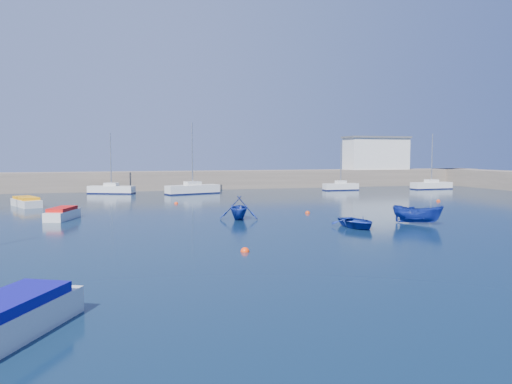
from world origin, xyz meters
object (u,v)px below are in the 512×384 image
object	(u,v)px
sailboat_7	(341,186)
motorboat_1	(62,214)
dinghy_center	(357,222)
sailboat_6	(193,189)
dinghy_right	(417,214)
sailboat_5	(111,189)
motorboat_3	(10,317)
motorboat_2	(26,202)
dinghy_left	(239,208)
harbor_office	(376,154)
sailboat_8	(431,185)

from	to	relation	value
sailboat_7	motorboat_1	size ratio (longest dim) A/B	1.63
motorboat_1	dinghy_center	size ratio (longest dim) A/B	1.12
sailboat_6	dinghy_center	bearing A→B (deg)	173.19
sailboat_6	dinghy_right	distance (m)	33.95
sailboat_5	motorboat_3	size ratio (longest dim) A/B	1.53
motorboat_2	motorboat_3	distance (m)	37.54
dinghy_center	dinghy_left	distance (m)	9.37
sailboat_5	dinghy_left	world-z (taller)	sailboat_5
motorboat_3	sailboat_7	bearing A→B (deg)	82.47
motorboat_3	dinghy_right	world-z (taller)	dinghy_right
harbor_office	motorboat_3	distance (m)	72.23
sailboat_5	sailboat_8	world-z (taller)	sailboat_8
sailboat_6	dinghy_center	size ratio (longest dim) A/B	2.46
sailboat_7	motorboat_1	world-z (taller)	sailboat_7
sailboat_5	dinghy_left	bearing A→B (deg)	-138.38
sailboat_8	dinghy_right	size ratio (longest dim) A/B	2.22
sailboat_6	motorboat_1	distance (m)	26.09
dinghy_right	sailboat_8	bearing A→B (deg)	10.91
sailboat_7	harbor_office	bearing A→B (deg)	-51.30
motorboat_1	dinghy_left	size ratio (longest dim) A/B	1.21
harbor_office	dinghy_center	size ratio (longest dim) A/B	2.72
sailboat_5	sailboat_6	xyz separation A→B (m)	(9.92, -3.32, 0.07)
sailboat_8	motorboat_3	distance (m)	66.77
sailboat_7	motorboat_3	distance (m)	59.17
harbor_office	sailboat_7	bearing A→B (deg)	-140.94
sailboat_5	motorboat_3	world-z (taller)	sailboat_5
harbor_office	dinghy_right	bearing A→B (deg)	-116.43
sailboat_7	dinghy_center	size ratio (longest dim) A/B	1.82
sailboat_5	motorboat_1	bearing A→B (deg)	-164.50
sailboat_7	dinghy_right	xyz separation A→B (m)	(-9.95, -32.44, 0.16)
harbor_office	dinghy_center	world-z (taller)	harbor_office
motorboat_2	harbor_office	bearing A→B (deg)	-2.33
sailboat_5	dinghy_center	bearing A→B (deg)	-132.11
sailboat_6	sailboat_8	size ratio (longest dim) A/B	1.13
dinghy_left	sailboat_7	bearing A→B (deg)	67.70
motorboat_1	motorboat_2	distance (m)	11.96
harbor_office	dinghy_right	size ratio (longest dim) A/B	2.78
sailboat_8	dinghy_center	size ratio (longest dim) A/B	2.18
harbor_office	motorboat_1	world-z (taller)	harbor_office
motorboat_3	dinghy_left	distance (m)	25.48
motorboat_3	dinghy_center	bearing A→B (deg)	67.00
motorboat_2	dinghy_right	size ratio (longest dim) A/B	1.35
harbor_office	motorboat_3	bearing A→B (deg)	-127.92
sailboat_6	motorboat_1	size ratio (longest dim) A/B	2.19
harbor_office	motorboat_2	size ratio (longest dim) A/B	2.05
sailboat_8	dinghy_left	xyz separation A→B (m)	(-35.22, -24.56, 0.34)
motorboat_1	dinghy_right	world-z (taller)	dinghy_right
sailboat_6	sailboat_8	bearing A→B (deg)	-109.25
motorboat_1	motorboat_2	size ratio (longest dim) A/B	0.84
sailboat_5	dinghy_right	world-z (taller)	sailboat_5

